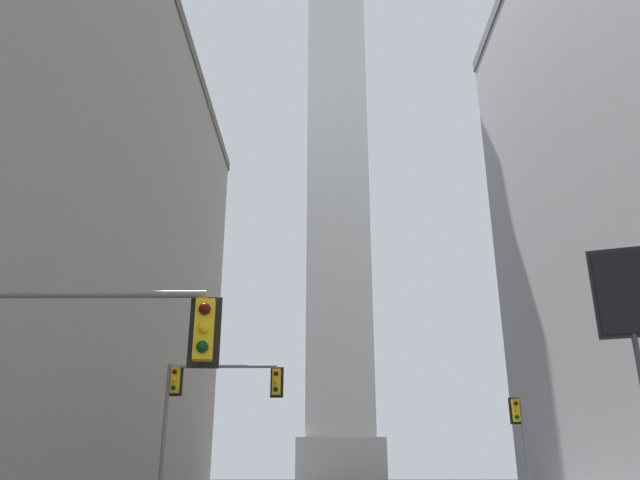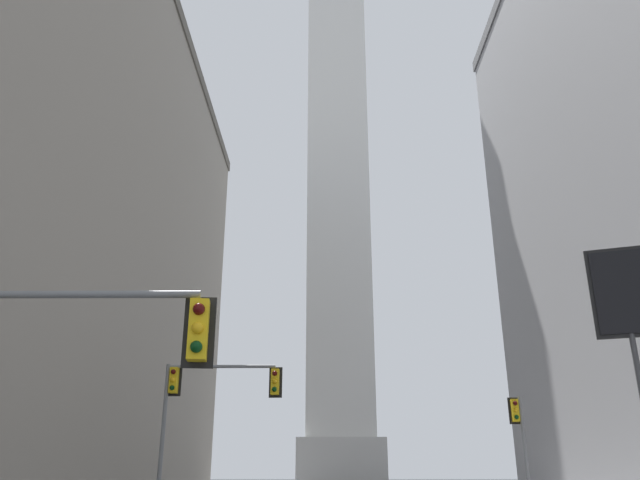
# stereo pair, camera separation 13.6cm
# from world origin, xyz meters

# --- Properties ---
(obelisk) EXTENTS (8.34, 8.34, 75.37)m
(obelisk) POSITION_xyz_m (0.00, 62.27, 36.45)
(obelisk) COLOR silver
(obelisk) RESTS_ON ground_plane
(traffic_light_near_left) EXTENTS (5.23, 0.52, 4.98)m
(traffic_light_near_left) POSITION_xyz_m (-6.74, 9.52, 3.80)
(traffic_light_near_left) COLOR slate
(traffic_light_near_left) RESTS_ON ground_plane
(traffic_light_mid_left) EXTENTS (5.23, 0.51, 6.29)m
(traffic_light_mid_left) POSITION_xyz_m (-6.73, 26.09, 4.80)
(traffic_light_mid_left) COLOR slate
(traffic_light_mid_left) RESTS_ON ground_plane
(traffic_light_mid_right) EXTENTS (0.77, 0.51, 5.46)m
(traffic_light_mid_right) POSITION_xyz_m (8.34, 31.20, 3.61)
(traffic_light_mid_right) COLOR slate
(traffic_light_mid_right) RESTS_ON ground_plane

